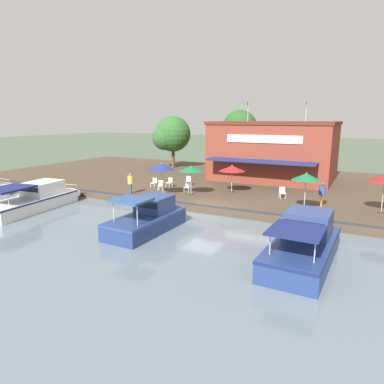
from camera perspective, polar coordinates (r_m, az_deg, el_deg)
name	(u,v)px	position (r m, az deg, el deg)	size (l,w,h in m)	color
ground_plane	(203,215)	(24.03, 1.84, -3.80)	(220.00, 220.00, 0.00)	#4C5B47
quay_deck	(252,184)	(33.96, 9.92, 1.27)	(22.00, 56.00, 0.60)	#4C3D2D
quay_edge_fender	(204,205)	(23.95, 1.96, -2.24)	(0.20, 50.40, 0.10)	#2D2D33
waterfront_restaurant	(274,150)	(35.53, 13.50, 6.76)	(9.99, 11.68, 7.64)	brown
patio_umbrella_mid_patio_left	(306,177)	(23.47, 18.50, 2.42)	(1.88, 1.88, 2.56)	#B7B7B7
patio_umbrella_near_quay_edge	(162,167)	(27.01, -5.05, 4.22)	(2.05, 2.05, 2.59)	#B7B7B7
patio_umbrella_back_row	(232,168)	(28.30, 6.69, 3.93)	(2.15, 2.15, 2.27)	#B7B7B7
patio_umbrella_far_corner	(191,169)	(27.16, -0.15, 3.89)	(2.05, 2.05, 2.34)	#B7B7B7
cafe_chair_mid_patio	(189,180)	(31.28, -0.58, 1.97)	(0.56, 0.56, 0.85)	white
cafe_chair_under_first_umbrella	(188,186)	(28.48, -0.74, 0.96)	(0.47, 0.47, 0.85)	white
cafe_chair_facing_river	(154,182)	(30.48, -6.32, 1.63)	(0.44, 0.44, 0.85)	white
cafe_chair_back_row_seat	(170,182)	(30.49, -3.75, 1.68)	(0.50, 0.50, 0.85)	white
cafe_chair_far_corner_seat	(282,192)	(27.17, 14.83, 0.01)	(0.59, 0.59, 0.85)	white
cafe_chair_beside_entrance	(161,185)	(29.24, -5.20, 1.20)	(0.56, 0.56, 0.85)	white
person_mid_patio	(131,181)	(28.11, -10.20, 1.85)	(0.48, 0.48, 1.70)	#2D5193
person_near_entrance	(322,191)	(25.33, 20.88, 0.09)	(0.48, 0.48, 1.69)	orange
motorboat_fourth_along	(306,242)	(17.32, 18.40, -7.92)	(7.43, 2.75, 2.21)	navy
motorboat_nearest_quay	(39,198)	(27.87, -24.09, -0.99)	(8.57, 3.34, 1.98)	white
motorboat_far_downstream	(152,217)	(20.75, -6.71, -4.20)	(6.40, 2.45, 2.23)	navy
tree_behind_restaurant	(171,135)	(42.36, -3.55, 9.46)	(4.52, 4.31, 6.32)	brown
tree_downstream_bank	(238,129)	(40.37, 7.65, 10.45)	(4.18, 3.98, 6.99)	brown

